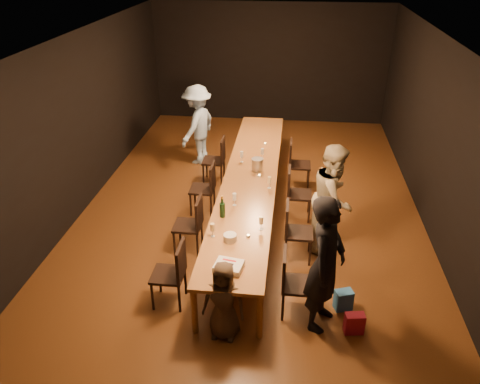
# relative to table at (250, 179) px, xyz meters

# --- Properties ---
(ground) EXTENTS (10.00, 10.00, 0.00)m
(ground) POSITION_rel_table_xyz_m (0.00, 0.00, -0.70)
(ground) COLOR #422410
(ground) RESTS_ON ground
(room_shell) EXTENTS (6.04, 10.04, 3.02)m
(room_shell) POSITION_rel_table_xyz_m (0.00, 0.00, 1.38)
(room_shell) COLOR black
(room_shell) RESTS_ON ground
(table) EXTENTS (0.90, 6.00, 0.75)m
(table) POSITION_rel_table_xyz_m (0.00, 0.00, 0.00)
(table) COLOR brown
(table) RESTS_ON ground
(chair_right_0) EXTENTS (0.42, 0.42, 0.93)m
(chair_right_0) POSITION_rel_table_xyz_m (0.85, -2.40, -0.24)
(chair_right_0) COLOR black
(chair_right_0) RESTS_ON ground
(chair_right_1) EXTENTS (0.42, 0.42, 0.93)m
(chair_right_1) POSITION_rel_table_xyz_m (0.85, -1.20, -0.24)
(chair_right_1) COLOR black
(chair_right_1) RESTS_ON ground
(chair_right_2) EXTENTS (0.42, 0.42, 0.93)m
(chair_right_2) POSITION_rel_table_xyz_m (0.85, 0.00, -0.24)
(chair_right_2) COLOR black
(chair_right_2) RESTS_ON ground
(chair_right_3) EXTENTS (0.42, 0.42, 0.93)m
(chair_right_3) POSITION_rel_table_xyz_m (0.85, 1.20, -0.24)
(chair_right_3) COLOR black
(chair_right_3) RESTS_ON ground
(chair_left_0) EXTENTS (0.42, 0.42, 0.93)m
(chair_left_0) POSITION_rel_table_xyz_m (-0.85, -2.40, -0.24)
(chair_left_0) COLOR black
(chair_left_0) RESTS_ON ground
(chair_left_1) EXTENTS (0.42, 0.42, 0.93)m
(chair_left_1) POSITION_rel_table_xyz_m (-0.85, -1.20, -0.24)
(chair_left_1) COLOR black
(chair_left_1) RESTS_ON ground
(chair_left_2) EXTENTS (0.42, 0.42, 0.93)m
(chair_left_2) POSITION_rel_table_xyz_m (-0.85, 0.00, -0.24)
(chair_left_2) COLOR black
(chair_left_2) RESTS_ON ground
(chair_left_3) EXTENTS (0.42, 0.42, 0.93)m
(chair_left_3) POSITION_rel_table_xyz_m (-0.85, 1.20, -0.24)
(chair_left_3) COLOR black
(chair_left_3) RESTS_ON ground
(woman_birthday) EXTENTS (0.63, 0.77, 1.82)m
(woman_birthday) POSITION_rel_table_xyz_m (1.15, -2.54, 0.21)
(woman_birthday) COLOR black
(woman_birthday) RESTS_ON ground
(woman_tan) EXTENTS (0.87, 0.99, 1.72)m
(woman_tan) POSITION_rel_table_xyz_m (1.34, -0.79, 0.16)
(woman_tan) COLOR beige
(woman_tan) RESTS_ON ground
(man_blue) EXTENTS (0.95, 1.25, 1.70)m
(man_blue) POSITION_rel_table_xyz_m (-1.33, 2.10, 0.15)
(man_blue) COLOR #9BC2EF
(man_blue) RESTS_ON ground
(child) EXTENTS (0.55, 0.39, 1.07)m
(child) POSITION_rel_table_xyz_m (-0.03, -2.90, -0.17)
(child) COLOR #3E2F23
(child) RESTS_ON ground
(gift_bag_red) EXTENTS (0.26, 0.17, 0.28)m
(gift_bag_red) POSITION_rel_table_xyz_m (1.56, -2.68, -0.56)
(gift_bag_red) COLOR #B61B3A
(gift_bag_red) RESTS_ON ground
(gift_bag_blue) EXTENTS (0.26, 0.22, 0.28)m
(gift_bag_blue) POSITION_rel_table_xyz_m (1.46, -2.26, -0.56)
(gift_bag_blue) COLOR #296AB5
(gift_bag_blue) RESTS_ON ground
(birthday_cake) EXTENTS (0.38, 0.32, 0.08)m
(birthday_cake) POSITION_rel_table_xyz_m (-0.02, -2.56, 0.09)
(birthday_cake) COLOR white
(birthday_cake) RESTS_ON table
(plate_stack) EXTENTS (0.21, 0.21, 0.10)m
(plate_stack) POSITION_rel_table_xyz_m (-0.09, -1.96, 0.10)
(plate_stack) COLOR silver
(plate_stack) RESTS_ON table
(champagne_bottle) EXTENTS (0.10, 0.10, 0.34)m
(champagne_bottle) POSITION_rel_table_xyz_m (-0.28, -1.36, 0.22)
(champagne_bottle) COLOR black
(champagne_bottle) RESTS_ON table
(ice_bucket) EXTENTS (0.22, 0.22, 0.22)m
(ice_bucket) POSITION_rel_table_xyz_m (0.09, 0.25, 0.16)
(ice_bucket) COLOR #A7A8AC
(ice_bucket) RESTS_ON table
(wineglass_0) EXTENTS (0.06, 0.06, 0.21)m
(wineglass_0) POSITION_rel_table_xyz_m (-0.33, -1.88, 0.15)
(wineglass_0) COLOR beige
(wineglass_0) RESTS_ON table
(wineglass_1) EXTENTS (0.06, 0.06, 0.21)m
(wineglass_1) POSITION_rel_table_xyz_m (0.31, -1.63, 0.15)
(wineglass_1) COLOR beige
(wineglass_1) RESTS_ON table
(wineglass_2) EXTENTS (0.06, 0.06, 0.21)m
(wineglass_2) POSITION_rel_table_xyz_m (-0.15, -1.01, 0.15)
(wineglass_2) COLOR silver
(wineglass_2) RESTS_ON table
(wineglass_3) EXTENTS (0.06, 0.06, 0.21)m
(wineglass_3) POSITION_rel_table_xyz_m (0.34, -0.39, 0.15)
(wineglass_3) COLOR beige
(wineglass_3) RESTS_ON table
(wineglass_4) EXTENTS (0.06, 0.06, 0.21)m
(wineglass_4) POSITION_rel_table_xyz_m (-0.21, 0.56, 0.15)
(wineglass_4) COLOR silver
(wineglass_4) RESTS_ON table
(wineglass_5) EXTENTS (0.06, 0.06, 0.21)m
(wineglass_5) POSITION_rel_table_xyz_m (0.15, 0.74, 0.15)
(wineglass_5) COLOR silver
(wineglass_5) RESTS_ON table
(tealight_near) EXTENTS (0.05, 0.05, 0.03)m
(tealight_near) POSITION_rel_table_xyz_m (0.15, -1.84, 0.06)
(tealight_near) COLOR #B2B7B2
(tealight_near) RESTS_ON table
(tealight_mid) EXTENTS (0.05, 0.05, 0.03)m
(tealight_mid) POSITION_rel_table_xyz_m (0.15, 0.01, 0.06)
(tealight_mid) COLOR #B2B7B2
(tealight_mid) RESTS_ON table
(tealight_far) EXTENTS (0.05, 0.05, 0.03)m
(tealight_far) POSITION_rel_table_xyz_m (0.15, 1.43, 0.06)
(tealight_far) COLOR #B2B7B2
(tealight_far) RESTS_ON table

